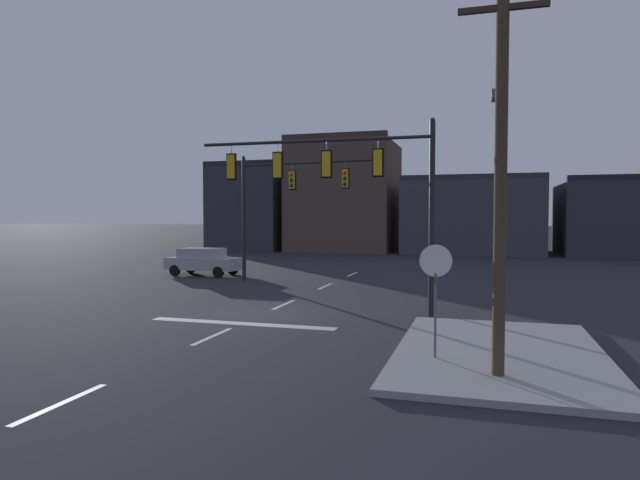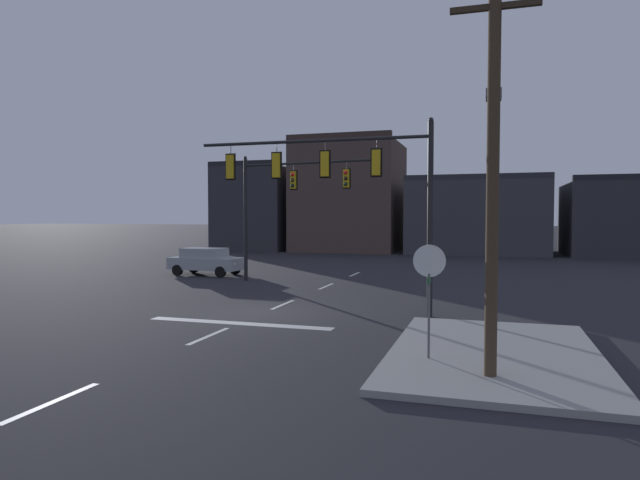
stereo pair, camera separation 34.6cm
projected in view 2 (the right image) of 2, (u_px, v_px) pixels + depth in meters
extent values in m
plane|color=#232328|center=(263.00, 313.00, 19.88)|extent=(400.00, 400.00, 0.00)
cube|color=gray|center=(494.00, 354.00, 13.71)|extent=(5.00, 8.00, 0.15)
cube|color=silver|center=(239.00, 323.00, 17.97)|extent=(6.40, 0.50, 0.01)
cube|color=silver|center=(53.00, 402.00, 10.34)|extent=(0.16, 2.40, 0.01)
cube|color=silver|center=(209.00, 336.00, 16.06)|extent=(0.16, 2.40, 0.01)
cube|color=silver|center=(283.00, 305.00, 21.79)|extent=(0.16, 2.40, 0.01)
cube|color=silver|center=(326.00, 286.00, 27.51)|extent=(0.16, 2.40, 0.01)
cube|color=silver|center=(355.00, 274.00, 33.24)|extent=(0.16, 2.40, 0.01)
cylinder|color=black|center=(430.00, 220.00, 19.06)|extent=(0.20, 0.20, 6.76)
cylinder|color=black|center=(310.00, 141.00, 20.19)|extent=(8.70, 0.19, 0.12)
sphere|color=black|center=(431.00, 120.00, 18.91)|extent=(0.18, 0.18, 0.18)
cylinder|color=#56565B|center=(377.00, 145.00, 19.49)|extent=(0.03, 0.03, 0.35)
cube|color=gold|center=(376.00, 163.00, 19.52)|extent=(0.30, 0.24, 0.90)
sphere|color=red|center=(377.00, 155.00, 19.63)|extent=(0.20, 0.20, 0.20)
sphere|color=#2D2314|center=(377.00, 163.00, 19.64)|extent=(0.20, 0.20, 0.20)
sphere|color=black|center=(377.00, 171.00, 19.66)|extent=(0.20, 0.20, 0.20)
cube|color=black|center=(376.00, 163.00, 19.50)|extent=(0.42, 0.03, 1.02)
cylinder|color=#56565B|center=(325.00, 147.00, 20.04)|extent=(0.03, 0.03, 0.35)
cube|color=gold|center=(325.00, 164.00, 20.07)|extent=(0.30, 0.24, 0.90)
sphere|color=red|center=(326.00, 157.00, 20.18)|extent=(0.20, 0.20, 0.20)
sphere|color=#2D2314|center=(326.00, 165.00, 20.19)|extent=(0.20, 0.20, 0.20)
sphere|color=black|center=(326.00, 172.00, 20.20)|extent=(0.20, 0.20, 0.20)
cube|color=black|center=(325.00, 164.00, 20.05)|extent=(0.42, 0.03, 1.02)
cylinder|color=#56565B|center=(277.00, 149.00, 20.59)|extent=(0.03, 0.03, 0.35)
cube|color=gold|center=(277.00, 166.00, 20.61)|extent=(0.30, 0.24, 0.90)
sphere|color=red|center=(278.00, 158.00, 20.72)|extent=(0.20, 0.20, 0.20)
sphere|color=#2D2314|center=(278.00, 166.00, 20.74)|extent=(0.20, 0.20, 0.20)
sphere|color=black|center=(278.00, 173.00, 20.75)|extent=(0.20, 0.20, 0.20)
cube|color=black|center=(277.00, 166.00, 20.59)|extent=(0.42, 0.03, 1.02)
cylinder|color=#56565B|center=(231.00, 151.00, 21.13)|extent=(0.03, 0.03, 0.35)
cube|color=gold|center=(231.00, 167.00, 21.16)|extent=(0.30, 0.24, 0.90)
sphere|color=red|center=(232.00, 160.00, 21.27)|extent=(0.20, 0.20, 0.20)
sphere|color=#2D2314|center=(232.00, 167.00, 21.28)|extent=(0.20, 0.20, 0.20)
sphere|color=black|center=(232.00, 174.00, 21.30)|extent=(0.20, 0.20, 0.20)
cube|color=black|center=(231.00, 167.00, 21.14)|extent=(0.42, 0.03, 1.02)
cylinder|color=black|center=(246.00, 220.00, 29.92)|extent=(0.20, 0.20, 6.62)
cylinder|color=black|center=(309.00, 163.00, 28.12)|extent=(7.68, 1.25, 0.12)
sphere|color=black|center=(245.00, 158.00, 29.78)|extent=(0.18, 0.18, 0.18)
cylinder|color=#56565B|center=(294.00, 168.00, 28.52)|extent=(0.03, 0.03, 0.35)
cube|color=gold|center=(294.00, 180.00, 28.55)|extent=(0.33, 0.28, 0.90)
sphere|color=red|center=(293.00, 175.00, 28.42)|extent=(0.20, 0.20, 0.20)
sphere|color=#2D2314|center=(293.00, 180.00, 28.43)|extent=(0.20, 0.20, 0.20)
sphere|color=black|center=(293.00, 185.00, 28.44)|extent=(0.20, 0.20, 0.20)
cube|color=black|center=(294.00, 180.00, 28.57)|extent=(0.42, 0.09, 1.02)
cylinder|color=#56565B|center=(347.00, 166.00, 27.23)|extent=(0.03, 0.03, 0.35)
cube|color=gold|center=(347.00, 178.00, 27.26)|extent=(0.33, 0.28, 0.90)
sphere|color=red|center=(346.00, 173.00, 27.13)|extent=(0.20, 0.20, 0.20)
sphere|color=#2D2314|center=(346.00, 178.00, 27.14)|extent=(0.20, 0.20, 0.20)
sphere|color=black|center=(346.00, 184.00, 27.15)|extent=(0.20, 0.20, 0.20)
cube|color=black|center=(347.00, 178.00, 27.28)|extent=(0.42, 0.09, 1.02)
cylinder|color=#56565B|center=(429.00, 319.00, 12.96)|extent=(0.06, 0.06, 2.15)
cylinder|color=white|center=(429.00, 261.00, 12.90)|extent=(0.76, 0.03, 0.76)
cylinder|color=#B21414|center=(429.00, 261.00, 12.91)|extent=(0.68, 0.03, 0.68)
cube|color=#19592D|center=(429.00, 280.00, 12.92)|extent=(0.02, 0.64, 0.16)
cube|color=#9EA0A5|center=(207.00, 263.00, 32.76)|extent=(4.49, 2.04, 0.70)
cube|color=#9EA0A5|center=(204.00, 253.00, 32.79)|extent=(2.55, 1.73, 0.56)
cube|color=#2D3842|center=(215.00, 253.00, 32.52)|extent=(0.33, 1.53, 0.47)
cube|color=#2D3842|center=(187.00, 253.00, 33.19)|extent=(0.30, 1.53, 0.46)
cylinder|color=black|center=(235.00, 269.00, 33.07)|extent=(0.65, 0.25, 0.64)
cylinder|color=black|center=(221.00, 272.00, 31.48)|extent=(0.65, 0.25, 0.64)
cylinder|color=black|center=(194.00, 268.00, 34.08)|extent=(0.65, 0.25, 0.64)
cylinder|color=black|center=(177.00, 270.00, 32.49)|extent=(0.65, 0.25, 0.64)
sphere|color=silver|center=(244.00, 263.00, 32.54)|extent=(0.16, 0.16, 0.16)
sphere|color=silver|center=(234.00, 264.00, 31.46)|extent=(0.16, 0.16, 0.16)
cube|color=maroon|center=(176.00, 261.00, 33.51)|extent=(0.11, 1.37, 0.12)
cylinder|color=#423323|center=(493.00, 163.00, 11.37)|extent=(0.26, 0.26, 9.17)
cube|color=#382B1E|center=(495.00, 7.00, 11.23)|extent=(1.80, 0.12, 0.12)
cylinder|color=#56565B|center=(494.00, 82.00, 12.20)|extent=(0.08, 1.92, 0.08)
cube|color=slate|center=(494.00, 95.00, 13.12)|extent=(0.36, 0.64, 0.20)
cube|color=#2D2D33|center=(268.00, 210.00, 60.74)|extent=(7.48, 13.23, 8.50)
cube|color=black|center=(243.00, 163.00, 54.52)|extent=(7.48, 0.60, 0.50)
cube|color=#473833|center=(350.00, 198.00, 56.12)|extent=(10.16, 9.70, 10.82)
cube|color=#3A2B26|center=(338.00, 136.00, 51.54)|extent=(10.16, 0.60, 0.50)
cube|color=#38383D|center=(477.00, 218.00, 53.13)|extent=(12.59, 11.02, 6.70)
cube|color=#2B2B30|center=(476.00, 177.00, 48.00)|extent=(12.59, 0.60, 0.50)
cube|color=#2D2D33|center=(609.00, 220.00, 49.33)|extent=(7.44, 10.14, 6.43)
cube|color=black|center=(623.00, 177.00, 44.63)|extent=(7.44, 0.60, 0.50)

